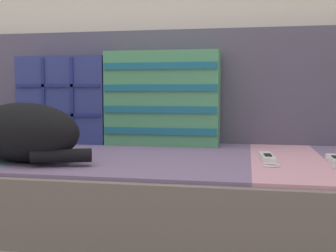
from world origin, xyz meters
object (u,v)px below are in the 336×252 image
at_px(sleeping_cat, 20,134).
at_px(game_remote_near, 268,158).
at_px(couch, 88,203).
at_px(game_remote_far, 336,160).
at_px(throw_pillow_quilted, 65,100).
at_px(throw_pillow_striped, 163,98).

relative_size(sleeping_cat, game_remote_near, 2.25).
bearing_deg(couch, game_remote_far, -6.92).
bearing_deg(couch, sleeping_cat, -116.20).
height_order(throw_pillow_quilted, sleeping_cat, throw_pillow_quilted).
bearing_deg(game_remote_far, throw_pillow_striped, 150.52).
distance_m(couch, game_remote_near, 0.65).
bearing_deg(sleeping_cat, game_remote_far, 8.72).
bearing_deg(throw_pillow_quilted, game_remote_far, -18.40).
height_order(couch, sleeping_cat, sleeping_cat).
bearing_deg(game_remote_near, game_remote_far, -0.99).
xyz_separation_m(throw_pillow_quilted, game_remote_far, (0.99, -0.33, -0.17)).
xyz_separation_m(couch, throw_pillow_striped, (0.22, 0.23, 0.37)).
height_order(throw_pillow_quilted, throw_pillow_striped, throw_pillow_striped).
bearing_deg(sleeping_cat, game_remote_near, 11.25).
xyz_separation_m(couch, game_remote_near, (0.61, -0.09, 0.19)).
distance_m(sleeping_cat, game_remote_near, 0.75).
height_order(sleeping_cat, game_remote_far, sleeping_cat).
bearing_deg(couch, throw_pillow_striped, 46.19).
xyz_separation_m(couch, sleeping_cat, (-0.12, -0.24, 0.27)).
relative_size(couch, game_remote_near, 11.14).
bearing_deg(game_remote_near, couch, 171.22).
xyz_separation_m(throw_pillow_striped, game_remote_far, (0.58, -0.33, -0.17)).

